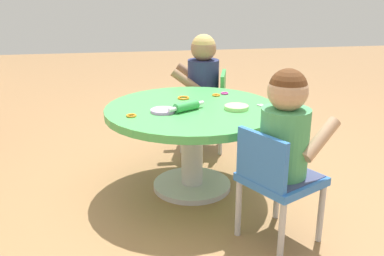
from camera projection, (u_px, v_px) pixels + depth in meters
ground_plane at (192, 187)px, 2.52m from camera, size 10.00×10.00×0.00m
craft_table at (192, 126)px, 2.40m from camera, size 0.94×0.94×0.48m
child_chair_left at (276, 179)px, 1.92m from camera, size 0.41×0.41×0.54m
seated_child_left at (286, 128)px, 1.87m from camera, size 0.40×0.43×0.51m
child_chair_right at (208, 105)px, 3.03m from camera, size 0.37×0.37×0.54m
seated_child_right at (203, 73)px, 2.96m from camera, size 0.35×0.41×0.51m
rolling_pin at (186, 106)px, 2.29m from camera, size 0.14×0.21×0.05m
craft_scissors at (269, 109)px, 2.33m from camera, size 0.14×0.09×0.01m
playdough_blob_0 at (163, 111)px, 2.27m from camera, size 0.13×0.13×0.02m
playdough_blob_1 at (237, 107)px, 2.32m from camera, size 0.13×0.13×0.02m
cookie_cutter_0 at (183, 98)px, 2.53m from camera, size 0.07×0.07×0.01m
cookie_cutter_1 at (131, 116)px, 2.20m from camera, size 0.05×0.05×0.01m
cookie_cutter_2 at (225, 93)px, 2.63m from camera, size 0.05×0.05×0.01m
cookie_cutter_3 at (216, 95)px, 2.59m from camera, size 0.05×0.05×0.01m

